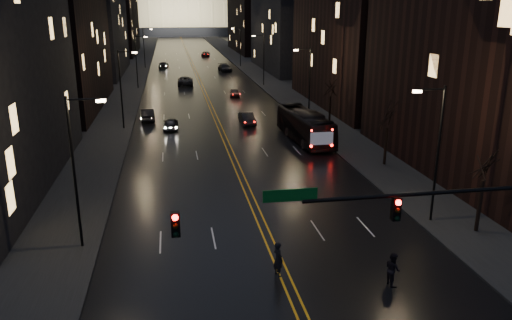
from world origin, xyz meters
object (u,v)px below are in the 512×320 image
oncoming_car_a (171,124)px  pedestrian_a (278,259)px  bus (305,126)px  traffic_signal (448,216)px  oncoming_car_b (147,114)px  pedestrian_b (393,269)px  receding_car_a (247,119)px

oncoming_car_a → pedestrian_a: pedestrian_a is taller
bus → pedestrian_a: (-8.57, -26.55, -0.64)m
traffic_signal → oncoming_car_a: bearing=106.5°
oncoming_car_b → pedestrian_b: bearing=103.2°
bus → oncoming_car_a: bus is taller
bus → receding_car_a: bearing=114.8°
traffic_signal → receding_car_a: (-2.49, 40.17, -4.40)m
pedestrian_a → bus: bearing=-39.5°
pedestrian_a → pedestrian_b: pedestrian_a is taller
traffic_signal → bus: size_ratio=1.50×
traffic_signal → oncoming_car_a: 41.01m
receding_car_a → traffic_signal: bearing=-88.7°
oncoming_car_a → pedestrian_a: 34.50m
traffic_signal → bus: (2.33, 31.55, -3.49)m
bus → pedestrian_a: size_ratio=5.98×
traffic_signal → oncoming_car_b: bearing=108.0°
oncoming_car_a → pedestrian_a: bearing=101.4°
receding_car_a → pedestrian_b: 37.04m
traffic_signal → receding_car_a: size_ratio=4.06×
receding_car_a → bus: bearing=-63.0°
oncoming_car_b → bus: bearing=137.4°
traffic_signal → oncoming_car_a: (-11.57, 39.10, -4.41)m
pedestrian_a → pedestrian_b: 5.84m
traffic_signal → oncoming_car_b: (-14.41, 44.38, -4.34)m
oncoming_car_b → pedestrian_b: pedestrian_b is taller
oncoming_car_a → oncoming_car_b: (-2.84, 5.28, 0.07)m
bus → pedestrian_b: (-3.03, -28.38, -0.72)m
pedestrian_a → receding_car_a: bearing=-27.7°
bus → oncoming_car_b: 21.10m
bus → traffic_signal: bearing=-98.6°
oncoming_car_b → pedestrian_a: pedestrian_a is taller
oncoming_car_b → pedestrian_a: (8.16, -39.37, 0.20)m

